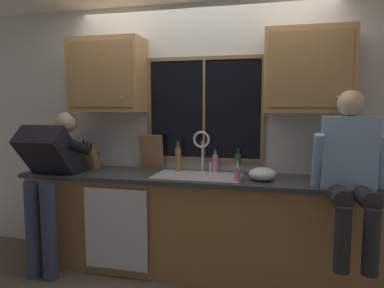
{
  "coord_description": "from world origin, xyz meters",
  "views": [
    {
      "loc": [
        0.75,
        -3.4,
        1.56
      ],
      "look_at": [
        -0.02,
        -0.3,
        1.21
      ],
      "focal_mm": 32.91,
      "sensor_mm": 36.0,
      "label": 1
    }
  ],
  "objects": [
    {
      "name": "bottle_tall_clear",
      "position": [
        0.16,
        -0.08,
        1.01
      ],
      "size": [
        0.06,
        0.06,
        0.22
      ],
      "color": "pink",
      "rests_on": "countertop"
    },
    {
      "name": "window_frame_right",
      "position": [
        0.6,
        -0.02,
        1.52
      ],
      "size": [
        0.03,
        0.02,
        0.95
      ],
      "primitive_type": "cube",
      "color": "olive"
    },
    {
      "name": "sink",
      "position": [
        0.03,
        -0.3,
        0.82
      ],
      "size": [
        0.8,
        0.46,
        0.21
      ],
      "color": "#B7B7BC",
      "rests_on": "lower_cabinet_run"
    },
    {
      "name": "knife_block",
      "position": [
        -1.08,
        -0.25,
        1.03
      ],
      "size": [
        0.12,
        0.18,
        0.32
      ],
      "color": "olive",
      "rests_on": "countertop"
    },
    {
      "name": "upper_cabinet_right",
      "position": [
        0.98,
        -0.17,
        1.86
      ],
      "size": [
        0.74,
        0.36,
        0.72
      ],
      "color": "#B2844C"
    },
    {
      "name": "back_wall",
      "position": [
        0.0,
        0.06,
        1.27
      ],
      "size": [
        5.62,
        0.12,
        2.55
      ],
      "primitive_type": "cube",
      "color": "silver",
      "rests_on": "floor"
    },
    {
      "name": "window_glass",
      "position": [
        0.03,
        -0.01,
        1.52
      ],
      "size": [
        1.1,
        0.02,
        0.95
      ],
      "primitive_type": "cube",
      "color": "black"
    },
    {
      "name": "dishwasher_front",
      "position": [
        -0.65,
        -0.61,
        0.46
      ],
      "size": [
        0.6,
        0.02,
        0.74
      ],
      "primitive_type": "cube",
      "color": "white"
    },
    {
      "name": "soap_dispenser",
      "position": [
        0.41,
        -0.44,
        0.99
      ],
      "size": [
        0.06,
        0.07,
        0.17
      ],
      "color": "pink",
      "rests_on": "countertop"
    },
    {
      "name": "person_standing",
      "position": [
        -1.3,
        -0.59,
        0.94
      ],
      "size": [
        0.53,
        0.71,
        1.5
      ],
      "color": "#384260",
      "rests_on": "floor"
    },
    {
      "name": "bottle_green_glass",
      "position": [
        0.38,
        -0.11,
        1.02
      ],
      "size": [
        0.06,
        0.06,
        0.24
      ],
      "color": "#1E592D",
      "rests_on": "countertop"
    },
    {
      "name": "faucet",
      "position": [
        0.04,
        -0.12,
        1.17
      ],
      "size": [
        0.18,
        0.09,
        0.4
      ],
      "color": "silver",
      "rests_on": "countertop"
    },
    {
      "name": "window_mullion_center",
      "position": [
        0.03,
        -0.02,
        1.52
      ],
      "size": [
        0.02,
        0.02,
        0.95
      ],
      "primitive_type": "cube",
      "color": "olive"
    },
    {
      "name": "bottle_amber_small",
      "position": [
        -0.2,
        -0.13,
        1.04
      ],
      "size": [
        0.06,
        0.06,
        0.3
      ],
      "color": "olive",
      "rests_on": "countertop"
    },
    {
      "name": "window_frame_bottom",
      "position": [
        0.03,
        -0.02,
        1.03
      ],
      "size": [
        1.17,
        0.02,
        0.04
      ],
      "primitive_type": "cube",
      "color": "olive"
    },
    {
      "name": "window_frame_left",
      "position": [
        -0.53,
        -0.02,
        1.52
      ],
      "size": [
        0.03,
        0.02,
        0.95
      ],
      "primitive_type": "cube",
      "color": "olive"
    },
    {
      "name": "mixing_bowl",
      "position": [
        0.62,
        -0.36,
        0.97
      ],
      "size": [
        0.23,
        0.23,
        0.12
      ],
      "primitive_type": "ellipsoid",
      "color": "silver",
      "rests_on": "countertop"
    },
    {
      "name": "person_sitting_on_counter",
      "position": [
        1.28,
        -0.57,
        1.1
      ],
      "size": [
        0.54,
        0.6,
        1.26
      ],
      "color": "#262628",
      "rests_on": "countertop"
    },
    {
      "name": "window_frame_top",
      "position": [
        0.03,
        -0.02,
        2.02
      ],
      "size": [
        1.17,
        0.02,
        0.04
      ],
      "primitive_type": "cube",
      "color": "olive"
    },
    {
      "name": "cutting_board",
      "position": [
        -0.49,
        -0.09,
        1.1
      ],
      "size": [
        0.25,
        0.09,
        0.35
      ],
      "primitive_type": "cube",
      "rotation": [
        0.21,
        0.0,
        0.0
      ],
      "color": "#997047",
      "rests_on": "countertop"
    },
    {
      "name": "lower_cabinet_run",
      "position": [
        0.0,
        -0.29,
        0.44
      ],
      "size": [
        3.22,
        0.58,
        0.88
      ],
      "primitive_type": "cube",
      "color": "#A07744",
      "rests_on": "floor"
    },
    {
      "name": "upper_cabinet_left",
      "position": [
        -0.91,
        -0.17,
        1.86
      ],
      "size": [
        0.74,
        0.36,
        0.72
      ],
      "color": "#B2844C"
    },
    {
      "name": "countertop",
      "position": [
        0.0,
        -0.31,
        0.9
      ],
      "size": [
        3.28,
        0.62,
        0.04
      ],
      "primitive_type": "cube",
      "color": "#38383D",
      "rests_on": "lower_cabinet_run"
    }
  ]
}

